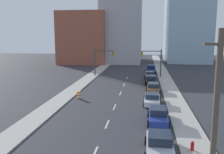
{
  "coord_description": "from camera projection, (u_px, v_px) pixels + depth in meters",
  "views": [
    {
      "loc": [
        3.5,
        -9.52,
        8.59
      ],
      "look_at": [
        -1.42,
        27.66,
        2.2
      ],
      "focal_mm": 40.0,
      "sensor_mm": 36.0,
      "label": 1
    }
  ],
  "objects": [
    {
      "name": "lane_stripe_at_19m",
      "position": [
        114.0,
        107.0,
        29.91
      ],
      "size": [
        0.16,
        2.4,
        0.01
      ],
      "primitive_type": "cube",
      "color": "beige",
      "rests_on": "ground"
    },
    {
      "name": "sidewalk_right",
      "position": [
        163.0,
        73.0,
        56.45
      ],
      "size": [
        2.59,
        94.63,
        0.12
      ],
      "color": "#ADA89E",
      "rests_on": "ground"
    },
    {
      "name": "lane_stripe_at_13m",
      "position": [
        107.0,
        124.0,
        24.22
      ],
      "size": [
        0.16,
        2.4,
        0.01
      ],
      "primitive_type": "cube",
      "color": "beige",
      "rests_on": "ground"
    },
    {
      "name": "building_office_center",
      "position": [
        123.0,
        13.0,
        78.38
      ],
      "size": [
        12.0,
        20.0,
        30.63
      ],
      "color": "#A8A8AD",
      "rests_on": "ground"
    },
    {
      "name": "sedan_brown",
      "position": [
        153.0,
        88.0,
        37.68
      ],
      "size": [
        2.13,
        4.79,
        1.4
      ],
      "rotation": [
        0.0,
        0.0,
        -0.02
      ],
      "color": "brown",
      "rests_on": "ground"
    },
    {
      "name": "building_brick_left",
      "position": [
        86.0,
        38.0,
        77.19
      ],
      "size": [
        14.0,
        16.0,
        15.27
      ],
      "color": "#9E513D",
      "rests_on": "ground"
    },
    {
      "name": "utility_pole_right_near",
      "position": [
        216.0,
        112.0,
        13.11
      ],
      "size": [
        1.6,
        0.32,
        8.91
      ],
      "color": "brown",
      "rests_on": "ground"
    },
    {
      "name": "lane_stripe_at_33m",
      "position": [
        124.0,
        85.0,
        43.19
      ],
      "size": [
        0.16,
        2.4,
        0.01
      ],
      "primitive_type": "cube",
      "color": "beige",
      "rests_on": "ground"
    },
    {
      "name": "sedan_tan",
      "position": [
        150.0,
        75.0,
        48.84
      ],
      "size": [
        2.17,
        4.44,
        1.5
      ],
      "rotation": [
        0.0,
        0.0,
        0.04
      ],
      "color": "tan",
      "rests_on": "ground"
    },
    {
      "name": "fire_hydrant",
      "position": [
        192.0,
        147.0,
        18.43
      ],
      "size": [
        0.26,
        0.26,
        0.84
      ],
      "color": "red",
      "rests_on": "ground"
    },
    {
      "name": "pickup_truck_navy",
      "position": [
        151.0,
        70.0,
        55.64
      ],
      "size": [
        2.28,
        5.53,
        1.83
      ],
      "rotation": [
        0.0,
        0.0,
        0.01
      ],
      "color": "#141E47",
      "rests_on": "ground"
    },
    {
      "name": "lane_stripe_at_26m",
      "position": [
        120.0,
        93.0,
        36.97
      ],
      "size": [
        0.16,
        2.4,
        0.01
      ],
      "primitive_type": "cube",
      "color": "beige",
      "rests_on": "ground"
    },
    {
      "name": "sedan_black",
      "position": [
        151.0,
        80.0,
        43.84
      ],
      "size": [
        2.16,
        4.59,
        1.51
      ],
      "rotation": [
        0.0,
        0.0,
        -0.01
      ],
      "color": "black",
      "rests_on": "ground"
    },
    {
      "name": "lane_stripe_at_40m",
      "position": [
        127.0,
        78.0,
        50.3
      ],
      "size": [
        0.16,
        2.4,
        0.01
      ],
      "primitive_type": "cube",
      "color": "beige",
      "rests_on": "ground"
    },
    {
      "name": "sidewalk_left",
      "position": [
        97.0,
        71.0,
        58.4
      ],
      "size": [
        2.59,
        94.63,
        0.12
      ],
      "color": "#ADA89E",
      "rests_on": "ground"
    },
    {
      "name": "lane_stripe_at_7m",
      "position": [
        95.0,
        154.0,
        18.21
      ],
      "size": [
        0.16,
        2.4,
        0.01
      ],
      "primitive_type": "cube",
      "color": "beige",
      "rests_on": "ground"
    },
    {
      "name": "traffic_signal_right",
      "position": [
        155.0,
        59.0,
        50.36
      ],
      "size": [
        4.11,
        0.35,
        5.69
      ],
      "color": "#38383D",
      "rests_on": "ground"
    },
    {
      "name": "sedan_blue",
      "position": [
        158.0,
        116.0,
        24.64
      ],
      "size": [
        2.13,
        4.76,
        1.52
      ],
      "rotation": [
        0.0,
        0.0,
        -0.02
      ],
      "color": "navy",
      "rests_on": "ground"
    },
    {
      "name": "sedan_white",
      "position": [
        152.0,
        99.0,
        31.13
      ],
      "size": [
        2.27,
        4.63,
        1.37
      ],
      "rotation": [
        0.0,
        0.0,
        -0.03
      ],
      "color": "silver",
      "rests_on": "ground"
    },
    {
      "name": "traffic_barrel",
      "position": [
        79.0,
        95.0,
        33.81
      ],
      "size": [
        0.56,
        0.56,
        0.95
      ],
      "color": "orange",
      "rests_on": "ground"
    },
    {
      "name": "building_glass_right",
      "position": [
        187.0,
        18.0,
        79.89
      ],
      "size": [
        13.0,
        20.0,
        27.7
      ],
      "color": "#99B7CC",
      "rests_on": "ground"
    },
    {
      "name": "traffic_signal_left",
      "position": [
        100.0,
        58.0,
        51.81
      ],
      "size": [
        4.11,
        0.35,
        5.69
      ],
      "color": "#38383D",
      "rests_on": "ground"
    },
    {
      "name": "sedan_silver",
      "position": [
        160.0,
        144.0,
        18.17
      ],
      "size": [
        2.2,
        4.37,
        1.52
      ],
      "rotation": [
        0.0,
        0.0,
        -0.01
      ],
      "color": "#B2B2BC",
      "rests_on": "ground"
    }
  ]
}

